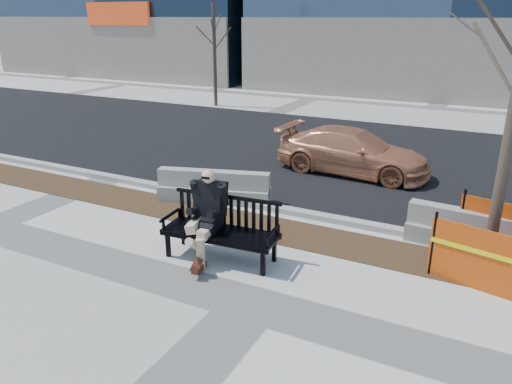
% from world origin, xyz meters
% --- Properties ---
extents(ground, '(120.00, 120.00, 0.00)m').
position_xyz_m(ground, '(0.00, 0.00, 0.00)').
color(ground, beige).
rests_on(ground, ground).
extents(mulch_strip, '(40.00, 1.20, 0.02)m').
position_xyz_m(mulch_strip, '(0.00, 2.60, 0.00)').
color(mulch_strip, '#47301C').
rests_on(mulch_strip, ground).
extents(asphalt_street, '(60.00, 10.40, 0.01)m').
position_xyz_m(asphalt_street, '(0.00, 8.80, 0.00)').
color(asphalt_street, black).
rests_on(asphalt_street, ground).
extents(curb, '(60.00, 0.25, 0.12)m').
position_xyz_m(curb, '(0.00, 3.55, 0.06)').
color(curb, '#9E9B93').
rests_on(curb, ground).
extents(bench, '(2.17, 0.94, 1.12)m').
position_xyz_m(bench, '(-1.18, 1.03, 0.00)').
color(bench, black).
rests_on(bench, ground).
extents(seated_man, '(0.78, 1.19, 1.59)m').
position_xyz_m(seated_man, '(-1.46, 1.06, 0.00)').
color(seated_man, black).
rests_on(seated_man, ground).
extents(tree_fence, '(2.70, 2.70, 5.65)m').
position_xyz_m(tree_fence, '(3.08, 2.69, 0.00)').
color(tree_fence, orange).
rests_on(tree_fence, ground).
extents(sedan, '(4.27, 1.95, 1.21)m').
position_xyz_m(sedan, '(-0.58, 7.05, 0.00)').
color(sedan, '#C47952').
rests_on(sedan, ground).
extents(jersey_barrier_left, '(2.67, 1.26, 0.75)m').
position_xyz_m(jersey_barrier_left, '(-2.81, 3.44, 0.00)').
color(jersey_barrier_left, gray).
rests_on(jersey_barrier_left, ground).
extents(jersey_barrier_right, '(2.68, 0.75, 0.76)m').
position_xyz_m(jersey_barrier_right, '(2.92, 3.45, 0.00)').
color(jersey_barrier_right, gray).
rests_on(jersey_barrier_right, ground).
extents(far_tree_left, '(2.37, 2.37, 5.02)m').
position_xyz_m(far_tree_left, '(-9.53, 14.48, 0.00)').
color(far_tree_left, '#4C3C31').
rests_on(far_tree_left, ground).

